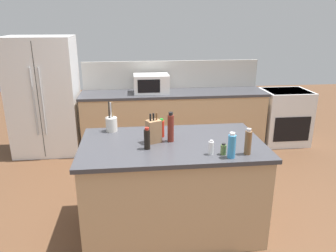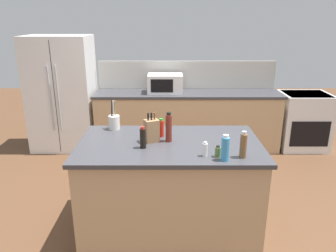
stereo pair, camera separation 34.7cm
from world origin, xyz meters
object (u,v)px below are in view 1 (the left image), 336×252
object	(u,v)px
range_oven	(284,116)
hot_sauce_bottle	(162,128)
utensil_crock	(111,124)
dish_soap_bottle	(232,146)
knife_block	(154,131)
pepper_grinder	(248,142)
refrigerator	(45,96)
soy_sauce_bottle	(147,139)
vinegar_bottle	(171,128)
salt_shaker	(211,148)
spice_jar_oregano	(223,149)
microwave	(151,84)

from	to	relation	value
range_oven	hot_sauce_bottle	distance (m)	3.11
utensil_crock	dish_soap_bottle	distance (m)	1.33
knife_block	pepper_grinder	world-z (taller)	knife_block
knife_block	hot_sauce_bottle	bearing A→B (deg)	34.70
utensil_crock	range_oven	bearing A→B (deg)	32.74
range_oven	hot_sauce_bottle	bearing A→B (deg)	-138.53
range_oven	refrigerator	bearing A→B (deg)	179.25
soy_sauce_bottle	dish_soap_bottle	distance (m)	0.76
vinegar_bottle	hot_sauce_bottle	bearing A→B (deg)	118.42
dish_soap_bottle	salt_shaker	bearing A→B (deg)	151.56
knife_block	soy_sauce_bottle	xyz separation A→B (m)	(-0.07, -0.16, -0.02)
spice_jar_oregano	vinegar_bottle	bearing A→B (deg)	138.77
soy_sauce_bottle	dish_soap_bottle	size ratio (longest dim) A/B	0.91
utensil_crock	salt_shaker	xyz separation A→B (m)	(0.90, -0.72, -0.02)
spice_jar_oregano	soy_sauce_bottle	world-z (taller)	soy_sauce_bottle
vinegar_bottle	soy_sauce_bottle	bearing A→B (deg)	-144.73
spice_jar_oregano	range_oven	bearing A→B (deg)	54.68
refrigerator	spice_jar_oregano	bearing A→B (deg)	-50.39
microwave	pepper_grinder	bearing A→B (deg)	-74.94
vinegar_bottle	range_oven	bearing A→B (deg)	44.32
knife_block	soy_sauce_bottle	bearing A→B (deg)	-137.36
salt_shaker	refrigerator	bearing A→B (deg)	128.30
utensil_crock	salt_shaker	distance (m)	1.15
salt_shaker	spice_jar_oregano	bearing A→B (deg)	-6.86
salt_shaker	dish_soap_bottle	size ratio (longest dim) A/B	0.58
refrigerator	soy_sauce_bottle	bearing A→B (deg)	-58.12
knife_block	dish_soap_bottle	distance (m)	0.77
refrigerator	utensil_crock	distance (m)	2.18
dish_soap_bottle	pepper_grinder	distance (m)	0.17
utensil_crock	vinegar_bottle	bearing A→B (deg)	-31.98
microwave	hot_sauce_bottle	bearing A→B (deg)	-90.67
salt_shaker	soy_sauce_bottle	xyz separation A→B (m)	(-0.55, 0.19, 0.03)
hot_sauce_bottle	soy_sauce_bottle	world-z (taller)	soy_sauce_bottle
hot_sauce_bottle	microwave	bearing A→B (deg)	89.33
refrigerator	salt_shaker	size ratio (longest dim) A/B	13.71
vinegar_bottle	utensil_crock	bearing A→B (deg)	148.02
hot_sauce_bottle	salt_shaker	bearing A→B (deg)	-51.89
refrigerator	knife_block	bearing A→B (deg)	-55.01
utensil_crock	vinegar_bottle	world-z (taller)	utensil_crock
dish_soap_bottle	soy_sauce_bottle	bearing A→B (deg)	158.78
knife_block	vinegar_bottle	world-z (taller)	vinegar_bottle
utensil_crock	dish_soap_bottle	size ratio (longest dim) A/B	1.41
microwave	vinegar_bottle	size ratio (longest dim) A/B	1.87
refrigerator	range_oven	xyz separation A→B (m)	(3.94, -0.05, -0.44)
dish_soap_bottle	microwave	bearing A→B (deg)	101.33
salt_shaker	pepper_grinder	world-z (taller)	pepper_grinder
soy_sauce_bottle	hot_sauce_bottle	bearing A→B (deg)	62.29
soy_sauce_bottle	dish_soap_bottle	xyz separation A→B (m)	(0.71, -0.27, 0.01)
salt_shaker	dish_soap_bottle	xyz separation A→B (m)	(0.16, -0.09, 0.04)
refrigerator	pepper_grinder	xyz separation A→B (m)	(2.36, -2.60, 0.14)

